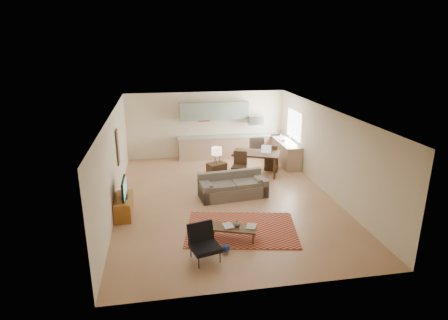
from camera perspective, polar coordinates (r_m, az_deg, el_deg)
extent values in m
plane|color=#AF7C56|center=(11.69, 0.25, -5.82)|extent=(9.00, 9.00, 0.00)
plane|color=white|center=(10.89, 0.27, 7.30)|extent=(9.00, 9.00, 0.00)
plane|color=beige|center=(15.52, -2.68, 5.39)|extent=(6.50, 0.00, 6.50)
plane|color=beige|center=(7.16, 6.72, -10.13)|extent=(6.50, 0.00, 6.50)
plane|color=beige|center=(11.14, -16.42, -0.37)|extent=(0.00, 9.00, 9.00)
plane|color=beige|center=(12.20, 15.48, 1.27)|extent=(0.00, 9.00, 9.00)
cube|color=#A5A8AD|center=(15.81, 4.73, 2.21)|extent=(0.62, 0.62, 0.90)
cube|color=#A5A8AD|center=(15.57, 4.82, 6.13)|extent=(0.62, 0.40, 0.35)
cube|color=gray|center=(15.28, -1.50, 7.50)|extent=(2.80, 0.34, 0.70)
cube|color=white|center=(14.81, 10.62, 5.29)|extent=(0.02, 1.40, 1.05)
cube|color=maroon|center=(9.87, 2.66, -10.49)|extent=(3.13, 2.45, 0.02)
imported|color=maroon|center=(9.24, -0.08, -10.10)|extent=(0.31, 0.37, 0.03)
imported|color=navy|center=(9.30, 3.48, -9.98)|extent=(0.46, 0.48, 0.02)
imported|color=black|center=(9.25, 2.02, -9.62)|extent=(0.21, 0.21, 0.17)
imported|color=beige|center=(15.10, 8.65, 3.55)|extent=(0.12, 0.12, 0.19)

